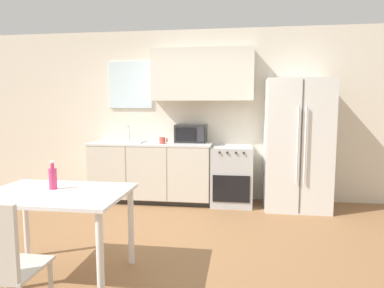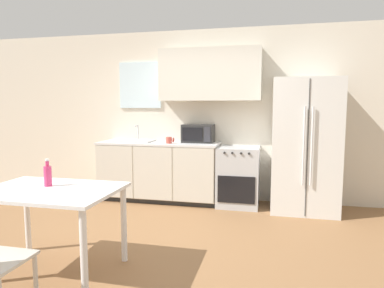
{
  "view_description": "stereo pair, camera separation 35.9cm",
  "coord_description": "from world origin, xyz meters",
  "px_view_note": "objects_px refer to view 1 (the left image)",
  "views": [
    {
      "loc": [
        0.85,
        -3.53,
        1.51
      ],
      "look_at": [
        0.29,
        0.49,
        1.05
      ],
      "focal_mm": 32.0,
      "sensor_mm": 36.0,
      "label": 1
    },
    {
      "loc": [
        1.21,
        -3.46,
        1.51
      ],
      "look_at": [
        0.29,
        0.49,
        1.05
      ],
      "focal_mm": 32.0,
      "sensor_mm": 36.0,
      "label": 2
    }
  ],
  "objects_px": {
    "oven_range": "(232,175)",
    "dining_table": "(56,204)",
    "coffee_mug": "(163,140)",
    "drink_bottle": "(53,178)",
    "refrigerator": "(297,145)",
    "microwave": "(191,133)",
    "dining_chair_near": "(0,261)"
  },
  "relations": [
    {
      "from": "microwave",
      "to": "drink_bottle",
      "type": "distance_m",
      "value": 2.68
    },
    {
      "from": "microwave",
      "to": "dining_chair_near",
      "type": "bearing_deg",
      "value": -101.9
    },
    {
      "from": "drink_bottle",
      "to": "refrigerator",
      "type": "bearing_deg",
      "value": 43.9
    },
    {
      "from": "oven_range",
      "to": "dining_chair_near",
      "type": "distance_m",
      "value": 3.58
    },
    {
      "from": "microwave",
      "to": "drink_bottle",
      "type": "xyz_separation_m",
      "value": [
        -0.87,
        -2.53,
        -0.2
      ]
    },
    {
      "from": "refrigerator",
      "to": "dining_table",
      "type": "xyz_separation_m",
      "value": [
        -2.38,
        -2.45,
        -0.27
      ]
    },
    {
      "from": "refrigerator",
      "to": "drink_bottle",
      "type": "relative_size",
      "value": 7.49
    },
    {
      "from": "drink_bottle",
      "to": "coffee_mug",
      "type": "bearing_deg",
      "value": 78.31
    },
    {
      "from": "dining_chair_near",
      "to": "drink_bottle",
      "type": "distance_m",
      "value": 0.97
    },
    {
      "from": "microwave",
      "to": "oven_range",
      "type": "bearing_deg",
      "value": -10.22
    },
    {
      "from": "oven_range",
      "to": "microwave",
      "type": "xyz_separation_m",
      "value": [
        -0.65,
        0.12,
        0.63
      ]
    },
    {
      "from": "oven_range",
      "to": "dining_table",
      "type": "xyz_separation_m",
      "value": [
        -1.44,
        -2.51,
        0.22
      ]
    },
    {
      "from": "coffee_mug",
      "to": "drink_bottle",
      "type": "height_order",
      "value": "coffee_mug"
    },
    {
      "from": "oven_range",
      "to": "microwave",
      "type": "height_order",
      "value": "microwave"
    },
    {
      "from": "coffee_mug",
      "to": "dining_chair_near",
      "type": "relative_size",
      "value": 0.13
    },
    {
      "from": "oven_range",
      "to": "coffee_mug",
      "type": "distance_m",
      "value": 1.18
    },
    {
      "from": "dining_table",
      "to": "refrigerator",
      "type": "bearing_deg",
      "value": 45.92
    },
    {
      "from": "refrigerator",
      "to": "dining_table",
      "type": "distance_m",
      "value": 3.43
    },
    {
      "from": "coffee_mug",
      "to": "dining_table",
      "type": "relative_size",
      "value": 0.1
    },
    {
      "from": "oven_range",
      "to": "refrigerator",
      "type": "relative_size",
      "value": 0.47
    },
    {
      "from": "oven_range",
      "to": "refrigerator",
      "type": "distance_m",
      "value": 1.06
    },
    {
      "from": "coffee_mug",
      "to": "drink_bottle",
      "type": "relative_size",
      "value": 0.5
    },
    {
      "from": "dining_chair_near",
      "to": "drink_bottle",
      "type": "bearing_deg",
      "value": 99.47
    },
    {
      "from": "refrigerator",
      "to": "dining_table",
      "type": "bearing_deg",
      "value": -134.08
    },
    {
      "from": "oven_range",
      "to": "drink_bottle",
      "type": "relative_size",
      "value": 3.54
    },
    {
      "from": "microwave",
      "to": "dining_chair_near",
      "type": "xyz_separation_m",
      "value": [
        -0.72,
        -3.42,
        -0.54
      ]
    },
    {
      "from": "coffee_mug",
      "to": "dining_chair_near",
      "type": "distance_m",
      "value": 3.22
    },
    {
      "from": "dining_table",
      "to": "drink_bottle",
      "type": "relative_size",
      "value": 4.77
    },
    {
      "from": "refrigerator",
      "to": "dining_table",
      "type": "height_order",
      "value": "refrigerator"
    },
    {
      "from": "microwave",
      "to": "dining_chair_near",
      "type": "distance_m",
      "value": 3.54
    },
    {
      "from": "refrigerator",
      "to": "coffee_mug",
      "type": "xyz_separation_m",
      "value": [
        -1.98,
        -0.08,
        0.04
      ]
    },
    {
      "from": "refrigerator",
      "to": "dining_chair_near",
      "type": "xyz_separation_m",
      "value": [
        -2.31,
        -3.25,
        -0.41
      ]
    }
  ]
}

